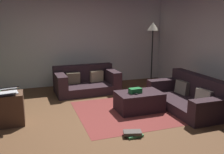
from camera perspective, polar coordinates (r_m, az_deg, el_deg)
ground_plane at (r=4.46m, az=-4.57°, el=-11.56°), size 6.40×6.40×0.00m
rear_partition at (r=7.17m, az=-11.20°, el=8.32°), size 6.40×0.12×2.60m
couch_left at (r=6.53m, az=-6.24°, el=-1.10°), size 1.68×1.03×0.69m
couch_right at (r=5.53m, az=18.13°, el=-4.44°), size 0.97×1.89×0.71m
ottoman at (r=5.16m, az=6.43°, el=-5.77°), size 0.95×0.62×0.40m
gift_box at (r=5.03m, az=5.55°, el=-3.24°), size 0.27×0.17×0.10m
tv_remote at (r=4.96m, az=5.26°, el=-3.94°), size 0.13×0.16×0.02m
side_table at (r=4.81m, az=-23.28°, el=-7.00°), size 0.52×0.44×0.59m
laptop at (r=4.65m, az=-23.59°, el=-3.15°), size 0.41×0.47×0.19m
book_stack at (r=4.08m, az=5.04°, el=-13.29°), size 0.34×0.24×0.09m
corner_lamp at (r=7.53m, az=9.69°, el=10.66°), size 0.36×0.36×1.84m
area_rug at (r=5.22m, az=6.38°, el=-7.82°), size 2.60×2.00×0.01m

